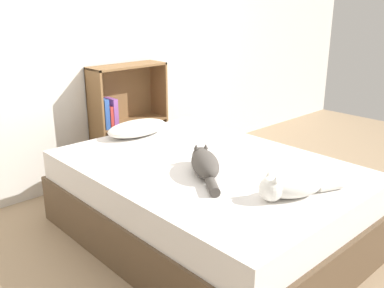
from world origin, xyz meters
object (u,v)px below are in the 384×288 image
at_px(bookshelf, 125,120).
at_px(cat_dark, 205,163).
at_px(pillow, 138,128).
at_px(cat_light, 291,186).
at_px(bed, 207,201).

bearing_deg(bookshelf, cat_dark, -104.59).
height_order(pillow, cat_dark, cat_dark).
bearing_deg(cat_dark, cat_light, -134.16).
xyz_separation_m(cat_dark, bookshelf, (0.38, 1.46, -0.08)).
distance_m(pillow, cat_light, 1.55).
relative_size(cat_dark, bookshelf, 0.49).
bearing_deg(bookshelf, pillow, -112.51).
relative_size(cat_light, bookshelf, 0.48).
relative_size(bed, cat_dark, 3.98).
height_order(pillow, bookshelf, bookshelf).
relative_size(bed, cat_light, 4.01).
height_order(cat_dark, bookshelf, bookshelf).
distance_m(bed, bookshelf, 1.39).
height_order(bed, bookshelf, bookshelf).
xyz_separation_m(bed, cat_dark, (-0.14, -0.12, 0.35)).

